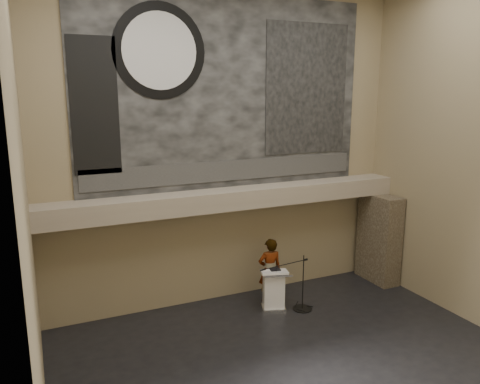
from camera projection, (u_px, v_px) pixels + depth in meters
name	position (u px, v px, depth m)	size (l,w,h in m)	color
floor	(302.00, 368.00, 9.91)	(10.00, 10.00, 0.00)	black
wall_back	(228.00, 148.00, 12.58)	(10.00, 0.02, 8.50)	#8F7F5B
wall_left	(24.00, 194.00, 7.00)	(0.02, 8.00, 8.50)	#8F7F5B
soffit	(234.00, 198.00, 12.50)	(10.00, 0.80, 0.50)	gray
sprinkler_left	(177.00, 215.00, 11.87)	(0.04, 0.04, 0.06)	#B2893D
sprinkler_right	(296.00, 202.00, 13.28)	(0.04, 0.04, 0.06)	#B2893D
banner	(228.00, 93.00, 12.24)	(8.00, 0.05, 5.00)	black
banner_text_strip	(229.00, 171.00, 12.64)	(7.76, 0.02, 0.55)	#303030
banner_clock_rim	(160.00, 51.00, 11.27)	(2.30, 2.30, 0.02)	black
banner_clock_face	(160.00, 51.00, 11.25)	(1.84, 1.84, 0.02)	silver
banner_building_print	(307.00, 89.00, 13.15)	(2.60, 0.02, 3.60)	black
banner_brick_print	(95.00, 107.00, 10.90)	(1.10, 0.02, 3.20)	black
stone_pier	(379.00, 238.00, 14.31)	(0.60, 1.40, 2.70)	#3F3427
lectern	(274.00, 290.00, 12.50)	(0.82, 0.69, 1.13)	silver
binder	(275.00, 269.00, 12.41)	(0.27, 0.21, 0.04)	black
papers	(269.00, 271.00, 12.32)	(0.21, 0.29, 0.01)	white
speaker_person	(270.00, 270.00, 12.89)	(0.67, 0.44, 1.83)	silver
mic_stand	(301.00, 301.00, 12.53)	(1.62, 0.52, 1.53)	black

